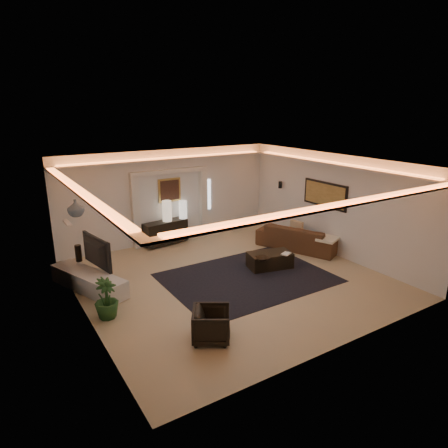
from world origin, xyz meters
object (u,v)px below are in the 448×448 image
console (165,232)px  sofa (298,237)px  armchair (211,325)px  coffee_table (270,260)px

console → sofa: console is taller
console → armchair: 5.50m
console → coffee_table: (1.60, -3.18, -0.20)m
console → armchair: bearing=-112.6°
sofa → armchair: bearing=97.6°
sofa → console: bearing=29.4°
sofa → coffee_table: (-1.65, -0.73, -0.15)m
armchair → console: bearing=16.6°
armchair → coffee_table: bearing=-23.2°
coffee_table → armchair: bearing=-131.9°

